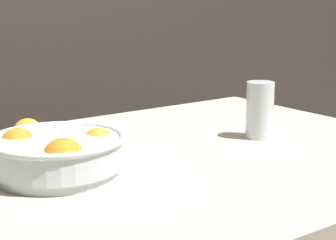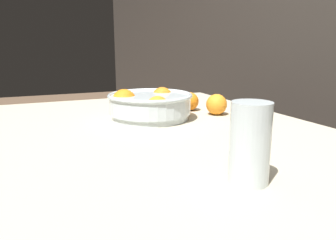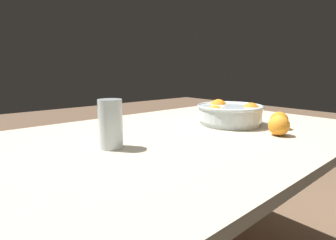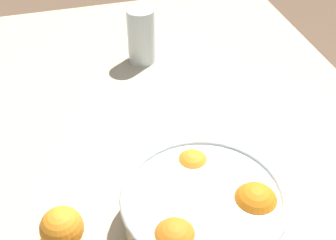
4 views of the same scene
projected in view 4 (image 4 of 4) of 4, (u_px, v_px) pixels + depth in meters
dining_table at (178, 167)px, 1.03m from camera, size 1.39×0.95×0.72m
fruit_bowl at (204, 209)px, 0.79m from camera, size 0.28×0.28×0.10m
juice_glass at (143, 38)px, 1.20m from camera, size 0.07×0.07×0.15m
orange_loose_near_bowl at (62, 228)px, 0.77m from camera, size 0.07×0.07×0.07m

